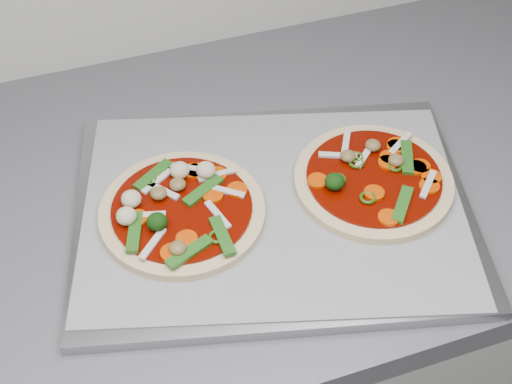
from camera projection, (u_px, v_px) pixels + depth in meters
name	position (u px, v px, depth m)	size (l,w,h in m)	color
base_cabinet	(496.00, 288.00, 1.37)	(3.60, 0.60, 0.86)	#B5B4B2
baking_tray	(273.00, 210.00, 0.86)	(0.47, 0.35, 0.02)	#949499
parchment	(273.00, 205.00, 0.86)	(0.45, 0.33, 0.00)	gray
pizza_left	(180.00, 209.00, 0.84)	(0.28, 0.28, 0.03)	beige
pizza_right	(374.00, 178.00, 0.88)	(0.21, 0.21, 0.03)	beige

